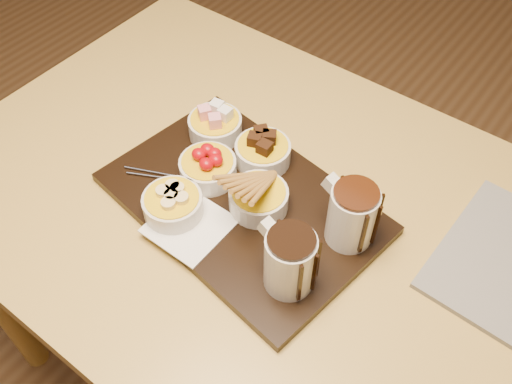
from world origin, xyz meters
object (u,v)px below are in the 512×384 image
Objects in this scene: dining_table at (269,238)px; pitcher_milk_chocolate at (352,216)px; bowl_strawberries at (208,169)px; pitcher_dark_chocolate at (290,262)px; serving_board at (242,203)px.

pitcher_milk_chocolate reaches higher than dining_table.
pitcher_milk_chocolate is at bearing 8.14° from bowl_strawberries.
pitcher_dark_chocolate is 1.00× the size of pitcher_milk_chocolate.
bowl_strawberries reaches higher than dining_table.
pitcher_dark_chocolate reaches higher than dining_table.
serving_board is 0.08m from bowl_strawberries.
serving_board is at bearing 160.02° from pitcher_dark_chocolate.
pitcher_milk_chocolate is at bearing 85.60° from pitcher_dark_chocolate.
dining_table is 0.18m from bowl_strawberries.
dining_table is 0.12m from serving_board.
bowl_strawberries is at bearing 167.35° from pitcher_dark_chocolate.
serving_board is at bearing -4.67° from bowl_strawberries.
bowl_strawberries is (-0.08, 0.01, 0.03)m from serving_board.
pitcher_dark_chocolate reaches higher than serving_board.
pitcher_milk_chocolate is at bearing 5.46° from dining_table.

